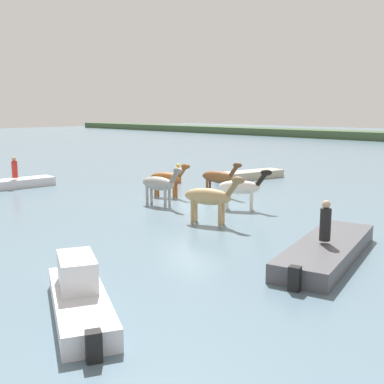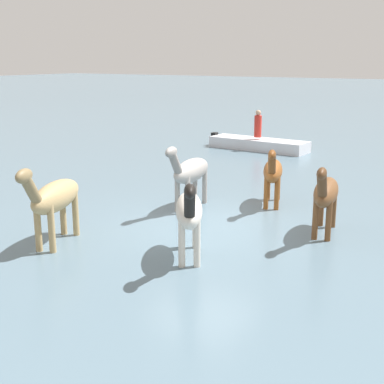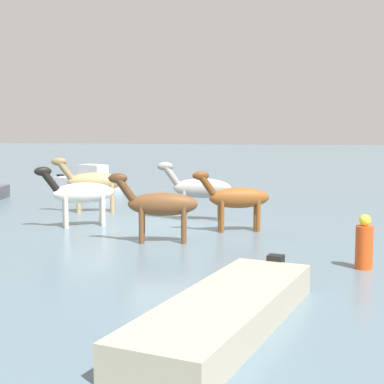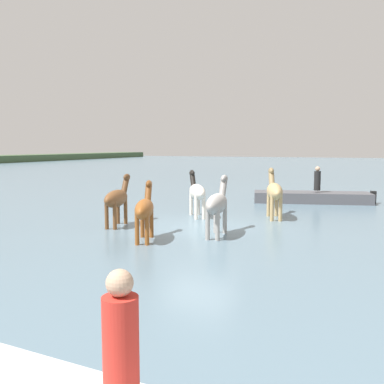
{
  "view_description": "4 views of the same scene",
  "coord_description": "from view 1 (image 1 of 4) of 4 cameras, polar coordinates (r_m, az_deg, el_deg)",
  "views": [
    {
      "loc": [
        15.09,
        -15.18,
        4.37
      ],
      "look_at": [
        0.5,
        -0.46,
        0.76
      ],
      "focal_mm": 44.29,
      "sensor_mm": 36.0,
      "label": 1
    },
    {
      "loc": [
        10.87,
        6.35,
        3.98
      ],
      "look_at": [
        0.46,
        -0.07,
        0.9
      ],
      "focal_mm": 49.87,
      "sensor_mm": 36.0,
      "label": 2
    },
    {
      "loc": [
        -4.72,
        16.77,
        2.88
      ],
      "look_at": [
        -0.95,
        -0.23,
        0.99
      ],
      "focal_mm": 53.88,
      "sensor_mm": 36.0,
      "label": 3
    },
    {
      "loc": [
        -13.62,
        -5.39,
        2.81
      ],
      "look_at": [
        0.38,
        0.39,
        1.19
      ],
      "focal_mm": 40.26,
      "sensor_mm": 36.0,
      "label": 4
    }
  ],
  "objects": [
    {
      "name": "ground_plane",
      "position": [
        21.85,
        -0.08,
        -1.65
      ],
      "size": [
        193.82,
        193.82,
        0.0
      ],
      "primitive_type": "plane",
      "color": "slate"
    },
    {
      "name": "horse_mid_herd",
      "position": [
        21.7,
        -3.94,
        0.99
      ],
      "size": [
        2.4,
        0.77,
        1.85
      ],
      "rotation": [
        0.0,
        0.0,
        0.12
      ],
      "color": "#9E9993",
      "rests_on": "ground_plane"
    },
    {
      "name": "horse_chestnut_trailing",
      "position": [
        24.19,
        3.25,
        1.82
      ],
      "size": [
        2.31,
        0.87,
        1.78
      ],
      "rotation": [
        0.0,
        0.0,
        0.2
      ],
      "color": "brown",
      "rests_on": "ground_plane"
    },
    {
      "name": "horse_gray_outer",
      "position": [
        20.91,
        5.94,
        0.56
      ],
      "size": [
        2.15,
        1.57,
        1.81
      ],
      "rotation": [
        0.0,
        0.0,
        0.57
      ],
      "color": "silver",
      "rests_on": "ground_plane"
    },
    {
      "name": "horse_rear_stallion",
      "position": [
        18.19,
        2.16,
        -0.6
      ],
      "size": [
        2.46,
        1.17,
        1.92
      ],
      "rotation": [
        0.0,
        0.0,
        0.33
      ],
      "color": "tan",
      "rests_on": "ground_plane"
    },
    {
      "name": "horse_lead",
      "position": [
        23.94,
        -3.01,
        1.67
      ],
      "size": [
        2.2,
        1.12,
        1.73
      ],
      "rotation": [
        0.0,
        0.0,
        0.36
      ],
      "color": "brown",
      "rests_on": "ground_plane"
    },
    {
      "name": "boat_motor_center",
      "position": [
        14.67,
        15.91,
        -7.07
      ],
      "size": [
        2.9,
        5.93,
        0.77
      ],
      "rotation": [
        0.0,
        0.0,
        1.81
      ],
      "color": "#4C4C51",
      "rests_on": "ground_plane"
    },
    {
      "name": "boat_dinghy_port",
      "position": [
        28.64,
        -20.68,
        0.81
      ],
      "size": [
        1.53,
        4.72,
        0.73
      ],
      "rotation": [
        0.0,
        0.0,
        1.51
      ],
      "color": "silver",
      "rests_on": "ground_plane"
    },
    {
      "name": "boat_tender_starboard",
      "position": [
        30.55,
        6.89,
        1.92
      ],
      "size": [
        2.32,
        5.03,
        0.74
      ],
      "rotation": [
        0.0,
        0.0,
        1.35
      ],
      "color": "#B7AD93",
      "rests_on": "ground_plane"
    },
    {
      "name": "boat_launch_far",
      "position": [
        10.79,
        -13.34,
        -12.51
      ],
      "size": [
        4.02,
        2.69,
        1.32
      ],
      "rotation": [
        0.0,
        0.0,
        2.69
      ],
      "color": "silver",
      "rests_on": "ground_plane"
    },
    {
      "name": "person_spotter_bow",
      "position": [
        14.21,
        15.77,
        -3.5
      ],
      "size": [
        0.32,
        0.32,
        1.19
      ],
      "color": "black",
      "rests_on": "boat_motor_center"
    },
    {
      "name": "person_boatman_standing",
      "position": [
        28.39,
        -20.59,
        2.71
      ],
      "size": [
        0.32,
        0.32,
        1.19
      ],
      "color": "red",
      "rests_on": "boat_dinghy_port"
    },
    {
      "name": "buoy_channel_marker",
      "position": [
        28.9,
        -1.68,
        2.21
      ],
      "size": [
        0.36,
        0.36,
        1.14
      ],
      "color": "#E54C19",
      "rests_on": "ground_plane"
    }
  ]
}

